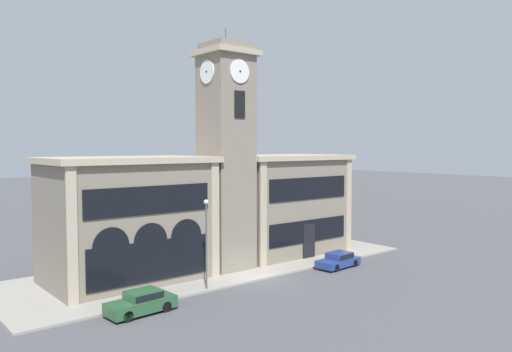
# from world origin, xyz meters

# --- Properties ---
(ground_plane) EXTENTS (300.00, 300.00, 0.00)m
(ground_plane) POSITION_xyz_m (0.00, 0.00, 0.00)
(ground_plane) COLOR #4C4C51
(sidewalk_kerb) EXTENTS (36.24, 12.22, 0.15)m
(sidewalk_kerb) POSITION_xyz_m (0.00, 6.11, 0.07)
(sidewalk_kerb) COLOR gray
(sidewalk_kerb) RESTS_ON ground_plane
(clock_tower) EXTENTS (4.40, 4.40, 20.27)m
(clock_tower) POSITION_xyz_m (-0.00, 4.68, 9.60)
(clock_tower) COLOR gray
(clock_tower) RESTS_ON ground_plane
(town_hall_left_wing) EXTENTS (12.67, 8.08, 9.69)m
(town_hall_left_wing) POSITION_xyz_m (-8.13, 6.49, 4.87)
(town_hall_left_wing) COLOR gray
(town_hall_left_wing) RESTS_ON ground_plane
(town_hall_right_wing) EXTENTS (12.64, 8.08, 9.66)m
(town_hall_right_wing) POSITION_xyz_m (8.12, 6.50, 4.86)
(town_hall_right_wing) COLOR gray
(town_hall_right_wing) RESTS_ON ground_plane
(parked_car_near) EXTENTS (4.45, 2.06, 1.45)m
(parked_car_near) POSITION_xyz_m (-10.87, -1.10, 0.76)
(parked_car_near) COLOR #285633
(parked_car_near) RESTS_ON ground_plane
(parked_car_mid) EXTENTS (4.32, 2.07, 1.31)m
(parked_car_mid) POSITION_xyz_m (7.80, -1.10, 0.68)
(parked_car_mid) COLOR navy
(parked_car_mid) RESTS_ON ground_plane
(street_lamp) EXTENTS (0.36, 0.36, 6.53)m
(street_lamp) POSITION_xyz_m (-4.95, 0.41, 4.36)
(street_lamp) COLOR #4C4C51
(street_lamp) RESTS_ON sidewalk_kerb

